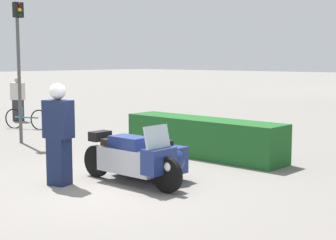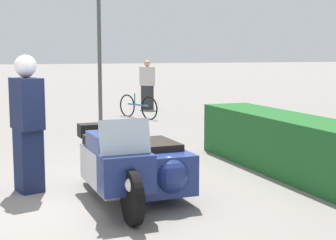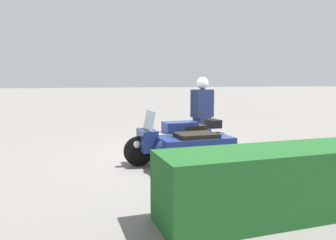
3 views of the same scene
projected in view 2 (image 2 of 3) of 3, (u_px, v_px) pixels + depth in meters
The scene contains 7 objects.
ground_plane at pixel (79, 200), 6.63m from camera, with size 160.00×160.00×0.00m, color slate.
police_motorcycle at pixel (135, 165), 6.53m from camera, with size 2.45×1.26×1.15m.
officer_rider at pixel (27, 120), 6.90m from camera, with size 0.57×0.43×1.85m.
hedge_bush_curbside at pixel (285, 143), 8.18m from camera, with size 4.14×0.90×0.90m, color #1E5623.
traffic_light_far at pixel (99, 28), 11.79m from camera, with size 0.23×0.26×3.78m.
pedestrian_bystander at pixel (147, 85), 17.14m from camera, with size 0.54×0.45×1.63m.
bicycle_parked at pixel (138, 107), 14.88m from camera, with size 1.55×0.68×0.72m.
Camera 2 is at (6.43, -1.23, 1.88)m, focal length 55.00 mm.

